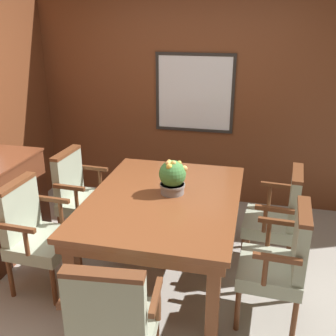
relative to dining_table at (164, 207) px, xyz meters
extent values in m
plane|color=#A39E93|center=(-0.06, -0.25, -0.66)|extent=(14.00, 14.00, 0.00)
cube|color=brown|center=(-0.06, 1.64, 0.56)|extent=(7.20, 0.06, 2.45)
cube|color=white|center=(-0.02, 1.60, 0.67)|extent=(0.84, 0.01, 0.83)
cube|color=#282623|center=(-0.02, 1.59, 1.10)|extent=(0.91, 0.02, 0.04)
cube|color=#282623|center=(-0.02, 1.59, 0.23)|extent=(0.91, 0.02, 0.03)
cube|color=#282623|center=(-0.46, 1.59, 0.67)|extent=(0.04, 0.02, 0.83)
cube|color=#282623|center=(0.42, 1.59, 0.67)|extent=(0.04, 0.02, 0.83)
cube|color=brown|center=(-0.51, -0.72, -0.31)|extent=(0.09, 0.09, 0.71)
cube|color=brown|center=(0.51, -0.72, -0.31)|extent=(0.09, 0.09, 0.71)
cube|color=brown|center=(-0.51, 0.72, -0.31)|extent=(0.09, 0.09, 0.71)
cube|color=brown|center=(0.51, 0.72, -0.31)|extent=(0.09, 0.09, 0.71)
cube|color=brown|center=(0.00, 0.00, 0.00)|extent=(1.18, 1.59, 0.09)
cube|color=brown|center=(0.00, 0.00, 0.07)|extent=(1.24, 1.65, 0.04)
cylinder|color=brown|center=(0.71, 0.60, -0.48)|extent=(0.04, 0.04, 0.35)
cylinder|color=brown|center=(0.68, 0.17, -0.48)|extent=(0.04, 0.04, 0.35)
cylinder|color=brown|center=(1.11, 0.57, -0.48)|extent=(0.04, 0.04, 0.35)
cylinder|color=brown|center=(1.07, 0.14, -0.48)|extent=(0.04, 0.04, 0.35)
cube|color=#9EA88E|center=(0.89, 0.37, -0.25)|extent=(0.49, 0.53, 0.11)
cube|color=#9EA88E|center=(1.08, 0.35, 0.02)|extent=(0.12, 0.46, 0.45)
cube|color=brown|center=(1.08, 0.35, 0.26)|extent=(0.13, 0.46, 0.03)
cylinder|color=brown|center=(0.88, 0.62, -0.09)|extent=(0.04, 0.04, 0.22)
cube|color=brown|center=(0.95, 0.62, 0.02)|extent=(0.32, 0.06, 0.04)
cylinder|color=brown|center=(0.84, 0.12, -0.09)|extent=(0.04, 0.04, 0.22)
cube|color=brown|center=(0.91, 0.11, 0.02)|extent=(0.32, 0.06, 0.04)
cylinder|color=brown|center=(-0.75, -0.61, -0.48)|extent=(0.04, 0.04, 0.35)
cylinder|color=brown|center=(-0.73, -0.18, -0.48)|extent=(0.04, 0.04, 0.35)
cylinder|color=brown|center=(-1.14, -0.59, -0.48)|extent=(0.04, 0.04, 0.35)
cylinder|color=brown|center=(-1.12, -0.16, -0.48)|extent=(0.04, 0.04, 0.35)
cube|color=#9EA88E|center=(-0.94, -0.39, -0.25)|extent=(0.47, 0.51, 0.11)
cube|color=#9EA88E|center=(-1.12, -0.38, 0.02)|extent=(0.10, 0.45, 0.45)
cube|color=brown|center=(-1.12, -0.38, 0.26)|extent=(0.11, 0.45, 0.03)
cylinder|color=brown|center=(-0.91, -0.64, -0.09)|extent=(0.04, 0.04, 0.22)
cube|color=brown|center=(-0.98, -0.64, 0.02)|extent=(0.32, 0.05, 0.04)
cylinder|color=brown|center=(-0.89, -0.13, -0.09)|extent=(0.04, 0.04, 0.22)
cube|color=brown|center=(-0.96, -0.13, 0.02)|extent=(0.32, 0.05, 0.04)
cylinder|color=brown|center=(-0.70, 0.16, -0.48)|extent=(0.04, 0.04, 0.35)
cylinder|color=brown|center=(-0.68, 0.59, -0.48)|extent=(0.04, 0.04, 0.35)
cylinder|color=brown|center=(-1.10, 0.18, -0.48)|extent=(0.04, 0.04, 0.35)
cylinder|color=brown|center=(-1.07, 0.61, -0.48)|extent=(0.04, 0.04, 0.35)
cube|color=#9EA88E|center=(-0.89, 0.39, -0.25)|extent=(0.48, 0.51, 0.11)
cube|color=#9EA88E|center=(-1.07, 0.40, 0.02)|extent=(0.10, 0.45, 0.45)
cube|color=brown|center=(-1.07, 0.40, 0.26)|extent=(0.11, 0.45, 0.03)
cylinder|color=brown|center=(-0.87, 0.13, -0.09)|extent=(0.04, 0.04, 0.22)
cube|color=brown|center=(-0.94, 0.13, 0.02)|extent=(0.32, 0.05, 0.04)
cylinder|color=brown|center=(-0.84, 0.64, -0.09)|extent=(0.04, 0.04, 0.22)
cube|color=brown|center=(-0.91, 0.64, 0.02)|extent=(0.32, 0.05, 0.04)
cylinder|color=brown|center=(0.70, -0.12, -0.48)|extent=(0.04, 0.04, 0.35)
cylinder|color=brown|center=(0.68, -0.55, -0.48)|extent=(0.04, 0.04, 0.35)
cylinder|color=brown|center=(1.09, -0.14, -0.48)|extent=(0.04, 0.04, 0.35)
cylinder|color=brown|center=(1.07, -0.57, -0.48)|extent=(0.04, 0.04, 0.35)
cube|color=#9EA88E|center=(0.89, -0.35, -0.25)|extent=(0.48, 0.51, 0.11)
cube|color=#9EA88E|center=(1.07, -0.36, 0.02)|extent=(0.10, 0.45, 0.45)
cube|color=brown|center=(1.07, -0.36, 0.26)|extent=(0.11, 0.45, 0.03)
cylinder|color=brown|center=(0.87, -0.09, -0.09)|extent=(0.04, 0.04, 0.22)
cube|color=brown|center=(0.93, -0.10, 0.02)|extent=(0.32, 0.05, 0.04)
cylinder|color=brown|center=(0.84, -0.60, -0.09)|extent=(0.04, 0.04, 0.22)
cube|color=brown|center=(0.91, -0.60, 0.02)|extent=(0.32, 0.05, 0.04)
cylinder|color=brown|center=(0.17, -0.92, -0.48)|extent=(0.04, 0.04, 0.35)
cylinder|color=brown|center=(-0.26, -0.96, -0.48)|extent=(0.04, 0.04, 0.35)
cube|color=#9EA88E|center=(-0.03, -1.13, -0.25)|extent=(0.53, 0.50, 0.11)
cube|color=#9EA88E|center=(-0.01, -1.32, 0.02)|extent=(0.46, 0.12, 0.45)
cube|color=brown|center=(-0.01, -1.32, 0.26)|extent=(0.46, 0.13, 0.03)
cylinder|color=brown|center=(0.22, -1.07, -0.09)|extent=(0.04, 0.04, 0.22)
cube|color=brown|center=(0.23, -1.14, 0.02)|extent=(0.07, 0.32, 0.04)
cylinder|color=brown|center=(-0.28, -1.12, -0.09)|extent=(0.04, 0.04, 0.22)
cube|color=brown|center=(-0.28, -1.19, 0.02)|extent=(0.07, 0.32, 0.04)
cylinder|color=gray|center=(0.05, 0.09, 0.14)|extent=(0.20, 0.20, 0.09)
cylinder|color=gray|center=(0.05, 0.09, 0.17)|extent=(0.22, 0.22, 0.02)
sphere|color=#427F3D|center=(0.05, 0.09, 0.27)|extent=(0.23, 0.23, 0.23)
sphere|color=#DCC04A|center=(0.10, 0.11, 0.36)|extent=(0.04, 0.04, 0.04)
sphere|color=gold|center=(0.07, 0.06, 0.38)|extent=(0.04, 0.04, 0.04)
sphere|color=#E8A757|center=(0.15, 0.11, 0.32)|extent=(0.05, 0.05, 0.05)
sphere|color=#E6B353|center=(0.02, 0.08, 0.38)|extent=(0.04, 0.04, 0.04)
sphere|color=#EEA658|center=(0.02, 0.06, 0.37)|extent=(0.04, 0.04, 0.04)
sphere|color=yellow|center=(0.04, 0.02, 0.36)|extent=(0.05, 0.05, 0.05)
sphere|color=#4C422D|center=(-1.36, 0.02, 0.04)|extent=(0.03, 0.03, 0.03)
sphere|color=#4C422D|center=(-1.36, -0.19, -0.30)|extent=(0.03, 0.03, 0.03)
sphere|color=#4C422D|center=(-1.36, 0.23, -0.30)|extent=(0.03, 0.03, 0.03)
camera|label=1|loc=(0.70, -2.88, 1.51)|focal=42.00mm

